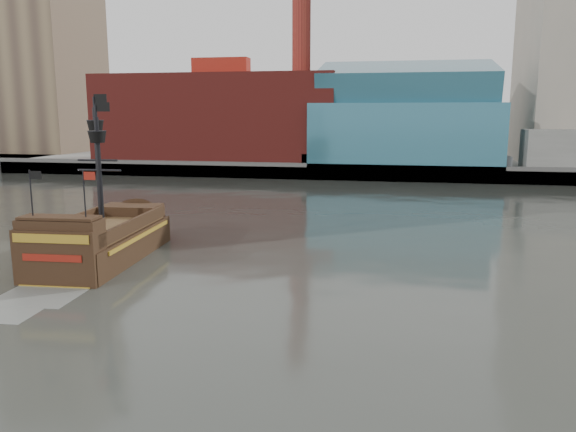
# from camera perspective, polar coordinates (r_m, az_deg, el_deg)

# --- Properties ---
(ground) EXTENTS (400.00, 400.00, 0.00)m
(ground) POSITION_cam_1_polar(r_m,az_deg,el_deg) (29.24, -8.02, -10.66)
(ground) COLOR #2C2E28
(ground) RESTS_ON ground
(promenade_far) EXTENTS (220.00, 60.00, 2.00)m
(promenade_far) POSITION_cam_1_polar(r_m,az_deg,el_deg) (118.47, 6.64, 5.77)
(promenade_far) COLOR slate
(promenade_far) RESTS_ON ground
(seawall) EXTENTS (220.00, 1.00, 2.60)m
(seawall) POSITION_cam_1_polar(r_m,az_deg,el_deg) (89.18, 5.14, 4.48)
(seawall) COLOR #4C4C49
(seawall) RESTS_ON ground
(skyline) EXTENTS (149.00, 45.00, 62.00)m
(skyline) POSITION_cam_1_polar(r_m,az_deg,el_deg) (111.27, 9.39, 17.56)
(skyline) COLOR brown
(skyline) RESTS_ON promenade_far
(pirate_ship) EXTENTS (6.23, 17.22, 12.68)m
(pirate_ship) POSITION_cam_1_polar(r_m,az_deg,el_deg) (42.54, -18.41, -2.78)
(pirate_ship) COLOR black
(pirate_ship) RESTS_ON ground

